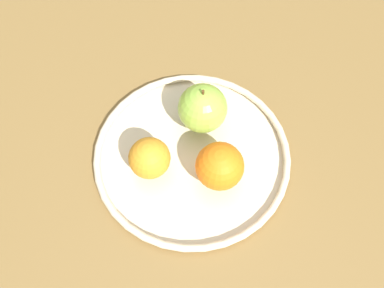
{
  "coord_description": "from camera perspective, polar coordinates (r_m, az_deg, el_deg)",
  "views": [
    {
      "loc": [
        -9.04,
        31.76,
        65.56
      ],
      "look_at": [
        0.0,
        0.0,
        4.8
      ],
      "focal_mm": 40.0,
      "sensor_mm": 36.0,
      "label": 1
    }
  ],
  "objects": [
    {
      "name": "fruit_bowl",
      "position": [
        0.73,
        -0.0,
        -1.46
      ],
      "size": [
        33.35,
        33.35,
        1.8
      ],
      "color": "beige",
      "rests_on": "ground_plane"
    },
    {
      "name": "ground_plane",
      "position": [
        0.75,
        -0.0,
        -2.47
      ],
      "size": [
        151.9,
        151.9,
        4.0
      ],
      "primitive_type": "cube",
      "color": "brown"
    },
    {
      "name": "orange_back_left",
      "position": [
        0.68,
        -5.69,
        -1.88
      ],
      "size": [
        6.74,
        6.74,
        6.74
      ],
      "primitive_type": "sphere",
      "color": "orange",
      "rests_on": "fruit_bowl"
    },
    {
      "name": "orange_center",
      "position": [
        0.67,
        3.71,
        -2.97
      ],
      "size": [
        7.7,
        7.7,
        7.7
      ],
      "primitive_type": "sphere",
      "color": "orange",
      "rests_on": "fruit_bowl"
    },
    {
      "name": "apple",
      "position": [
        0.71,
        1.8,
        4.71
      ],
      "size": [
        8.34,
        8.34,
        9.14
      ],
      "color": "#91BD41",
      "rests_on": "fruit_bowl"
    }
  ]
}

